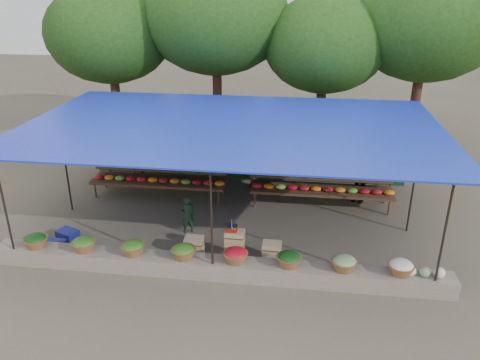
# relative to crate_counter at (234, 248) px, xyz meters

# --- Properties ---
(ground) EXTENTS (60.00, 60.00, 0.00)m
(ground) POSITION_rel_crate_counter_xyz_m (-0.34, 2.01, -0.31)
(ground) COLOR brown
(ground) RESTS_ON ground
(stone_curb) EXTENTS (10.60, 0.55, 0.40)m
(stone_curb) POSITION_rel_crate_counter_xyz_m (-0.34, -0.74, -0.11)
(stone_curb) COLOR #6A6254
(stone_curb) RESTS_ON ground
(stall_canopy) EXTENTS (10.80, 6.60, 2.82)m
(stall_canopy) POSITION_rel_crate_counter_xyz_m (-0.34, 2.07, 2.37)
(stall_canopy) COLOR black
(stall_canopy) RESTS_ON ground
(produce_baskets) EXTENTS (8.98, 0.58, 0.34)m
(produce_baskets) POSITION_rel_crate_counter_xyz_m (-0.44, -0.74, 0.25)
(produce_baskets) COLOR brown
(produce_baskets) RESTS_ON stone_curb
(netting_backdrop) EXTENTS (10.60, 0.06, 2.50)m
(netting_backdrop) POSITION_rel_crate_counter_xyz_m (-0.34, 5.16, 0.94)
(netting_backdrop) COLOR #1B4B22
(netting_backdrop) RESTS_ON ground
(tree_row) EXTENTS (16.51, 5.50, 7.12)m
(tree_row) POSITION_rel_crate_counter_xyz_m (0.16, 8.09, 4.39)
(tree_row) COLOR #371D14
(tree_row) RESTS_ON ground
(fruit_table_left) EXTENTS (4.21, 0.95, 0.93)m
(fruit_table_left) POSITION_rel_crate_counter_xyz_m (-2.83, 3.36, 0.30)
(fruit_table_left) COLOR #45301B
(fruit_table_left) RESTS_ON ground
(fruit_table_right) EXTENTS (4.21, 0.95, 0.93)m
(fruit_table_right) POSITION_rel_crate_counter_xyz_m (2.17, 3.36, 0.30)
(fruit_table_right) COLOR #45301B
(fruit_table_right) RESTS_ON ground
(crate_counter) EXTENTS (2.36, 0.35, 0.77)m
(crate_counter) POSITION_rel_crate_counter_xyz_m (0.00, 0.00, 0.00)
(crate_counter) COLOR tan
(crate_counter) RESTS_ON ground
(weighing_scale) EXTENTS (0.29, 0.29, 0.31)m
(weighing_scale) POSITION_rel_crate_counter_xyz_m (-0.04, 0.00, 0.53)
(weighing_scale) COLOR #AF1A0E
(weighing_scale) RESTS_ON crate_counter
(vendor_seated) EXTENTS (0.44, 0.37, 1.04)m
(vendor_seated) POSITION_rel_crate_counter_xyz_m (-1.41, 1.15, 0.21)
(vendor_seated) COLOR #183621
(vendor_seated) RESTS_ON ground
(customer_left) EXTENTS (0.92, 0.82, 1.57)m
(customer_left) POSITION_rel_crate_counter_xyz_m (-3.86, 4.43, 0.47)
(customer_left) COLOR slate
(customer_left) RESTS_ON ground
(customer_mid) EXTENTS (1.00, 0.60, 1.51)m
(customer_mid) POSITION_rel_crate_counter_xyz_m (0.04, 4.35, 0.44)
(customer_mid) COLOR slate
(customer_mid) RESTS_ON ground
(customer_right) EXTENTS (0.98, 0.77, 1.56)m
(customer_right) POSITION_rel_crate_counter_xyz_m (3.32, 3.77, 0.47)
(customer_right) COLOR slate
(customer_right) RESTS_ON ground
(blue_crate_front) EXTENTS (0.55, 0.40, 0.32)m
(blue_crate_front) POSITION_rel_crate_counter_xyz_m (-4.45, -0.35, -0.15)
(blue_crate_front) COLOR navy
(blue_crate_front) RESTS_ON ground
(blue_crate_back) EXTENTS (0.62, 0.54, 0.31)m
(blue_crate_back) POSITION_rel_crate_counter_xyz_m (-4.39, 0.26, -0.16)
(blue_crate_back) COLOR navy
(blue_crate_back) RESTS_ON ground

